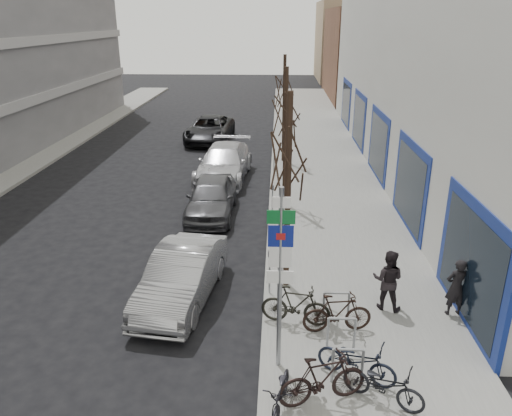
# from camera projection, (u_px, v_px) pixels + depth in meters

# --- Properties ---
(ground) EXTENTS (120.00, 120.00, 0.00)m
(ground) POSITION_uv_depth(u_px,v_px,m) (169.00, 367.00, 10.95)
(ground) COLOR black
(ground) RESTS_ON ground
(sidewalk_east) EXTENTS (5.00, 70.00, 0.15)m
(sidewalk_east) POSITION_uv_depth(u_px,v_px,m) (331.00, 206.00, 20.07)
(sidewalk_east) COLOR slate
(sidewalk_east) RESTS_ON ground
(brick_building_far) EXTENTS (12.00, 14.00, 8.00)m
(brick_building_far) POSITION_uv_depth(u_px,v_px,m) (394.00, 54.00, 46.30)
(brick_building_far) COLOR brown
(brick_building_far) RESTS_ON ground
(tan_building_far) EXTENTS (13.00, 12.00, 9.00)m
(tan_building_far) POSITION_uv_depth(u_px,v_px,m) (372.00, 41.00, 60.10)
(tan_building_far) COLOR #937A5B
(tan_building_far) RESTS_ON ground
(highway_sign_pole) EXTENTS (0.55, 0.10, 4.20)m
(highway_sign_pole) POSITION_uv_depth(u_px,v_px,m) (280.00, 270.00, 9.96)
(highway_sign_pole) COLOR gray
(highway_sign_pole) RESTS_ON ground
(bike_rack) EXTENTS (0.66, 2.26, 0.83)m
(bike_rack) POSITION_uv_depth(u_px,v_px,m) (341.00, 330.00, 11.12)
(bike_rack) COLOR gray
(bike_rack) RESTS_ON sidewalk_east
(tree_near) EXTENTS (1.80, 1.80, 5.50)m
(tree_near) POSITION_uv_depth(u_px,v_px,m) (289.00, 147.00, 12.64)
(tree_near) COLOR black
(tree_near) RESTS_ON ground
(tree_mid) EXTENTS (1.80, 1.80, 5.50)m
(tree_mid) POSITION_uv_depth(u_px,v_px,m) (286.00, 105.00, 18.71)
(tree_mid) COLOR black
(tree_mid) RESTS_ON ground
(tree_far) EXTENTS (1.80, 1.80, 5.50)m
(tree_far) POSITION_uv_depth(u_px,v_px,m) (284.00, 84.00, 24.77)
(tree_far) COLOR black
(tree_far) RESTS_ON ground
(meter_front) EXTENTS (0.10, 0.08, 1.27)m
(meter_front) POSITION_uv_depth(u_px,v_px,m) (270.00, 268.00, 13.33)
(meter_front) COLOR gray
(meter_front) RESTS_ON sidewalk_east
(meter_mid) EXTENTS (0.10, 0.08, 1.27)m
(meter_mid) POSITION_uv_depth(u_px,v_px,m) (272.00, 198.00, 18.47)
(meter_mid) COLOR gray
(meter_mid) RESTS_ON sidewalk_east
(meter_back) EXTENTS (0.10, 0.08, 1.27)m
(meter_back) POSITION_uv_depth(u_px,v_px,m) (274.00, 159.00, 23.60)
(meter_back) COLOR gray
(meter_back) RESTS_ON sidewalk_east
(bike_near_left) EXTENTS (0.75, 1.61, 0.95)m
(bike_near_left) POSITION_uv_depth(u_px,v_px,m) (281.00, 391.00, 9.33)
(bike_near_left) COLOR black
(bike_near_left) RESTS_ON sidewalk_east
(bike_near_right) EXTENTS (1.89, 1.08, 1.10)m
(bike_near_right) POSITION_uv_depth(u_px,v_px,m) (323.00, 379.00, 9.54)
(bike_near_right) COLOR black
(bike_near_right) RESTS_ON sidewalk_east
(bike_mid_curb) EXTENTS (1.74, 1.21, 1.03)m
(bike_mid_curb) POSITION_uv_depth(u_px,v_px,m) (357.00, 357.00, 10.20)
(bike_mid_curb) COLOR black
(bike_mid_curb) RESTS_ON sidewalk_east
(bike_mid_inner) EXTENTS (1.78, 0.81, 1.04)m
(bike_mid_inner) POSITION_uv_depth(u_px,v_px,m) (296.00, 305.00, 12.06)
(bike_mid_inner) COLOR black
(bike_mid_inner) RESTS_ON sidewalk_east
(bike_far_curb) EXTENTS (1.66, 1.20, 0.99)m
(bike_far_curb) POSITION_uv_depth(u_px,v_px,m) (384.00, 381.00, 9.56)
(bike_far_curb) COLOR black
(bike_far_curb) RESTS_ON sidewalk_east
(bike_far_inner) EXTENTS (1.73, 0.73, 1.02)m
(bike_far_inner) POSITION_uv_depth(u_px,v_px,m) (337.00, 313.00, 11.76)
(bike_far_inner) COLOR black
(bike_far_inner) RESTS_ON sidewalk_east
(parked_car_front) EXTENTS (2.08, 4.51, 1.43)m
(parked_car_front) POSITION_uv_depth(u_px,v_px,m) (182.00, 276.00, 13.31)
(parked_car_front) COLOR #9C9DA1
(parked_car_front) RESTS_ON ground
(parked_car_mid) EXTENTS (1.75, 4.32, 1.47)m
(parked_car_mid) POSITION_uv_depth(u_px,v_px,m) (211.00, 197.00, 19.11)
(parked_car_mid) COLOR #4B4B50
(parked_car_mid) RESTS_ON ground
(parked_car_back) EXTENTS (2.57, 5.59, 1.58)m
(parked_car_back) POSITION_uv_depth(u_px,v_px,m) (224.00, 163.00, 23.38)
(parked_car_back) COLOR #B7B7BD
(parked_car_back) RESTS_ON ground
(lane_car) EXTENTS (2.81, 5.52, 1.49)m
(lane_car) POSITION_uv_depth(u_px,v_px,m) (210.00, 129.00, 30.67)
(lane_car) COLOR black
(lane_car) RESTS_ON ground
(pedestrian_near) EXTENTS (0.60, 0.44, 1.52)m
(pedestrian_near) POSITION_uv_depth(u_px,v_px,m) (456.00, 287.00, 12.37)
(pedestrian_near) COLOR black
(pedestrian_near) RESTS_ON sidewalk_east
(pedestrian_far) EXTENTS (0.71, 0.59, 1.64)m
(pedestrian_far) POSITION_uv_depth(u_px,v_px,m) (388.00, 279.00, 12.62)
(pedestrian_far) COLOR black
(pedestrian_far) RESTS_ON sidewalk_east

